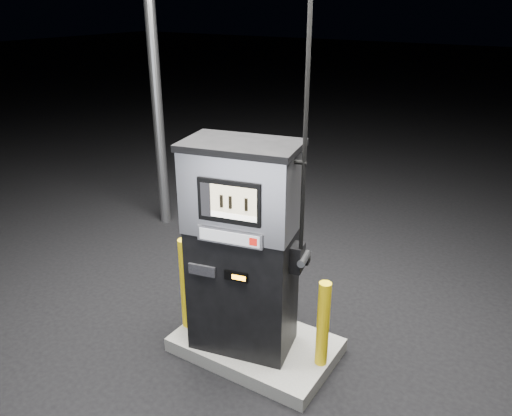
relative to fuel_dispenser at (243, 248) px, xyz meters
The scene contains 5 objects.
ground 1.23m from the fuel_dispenser, 52.01° to the left, with size 80.00×80.00×0.00m, color black.
pump_island 1.16m from the fuel_dispenser, 52.01° to the left, with size 1.60×1.00×0.15m, color slate.
fuel_dispenser is the anchor object (origin of this frame).
bollard_left 0.87m from the fuel_dispenser, behind, with size 0.14×0.14×1.01m, color yellow.
bollard_right 1.03m from the fuel_dispenser, ahead, with size 0.12×0.12×0.88m, color yellow.
Camera 1 is at (2.23, -3.56, 3.38)m, focal length 35.00 mm.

